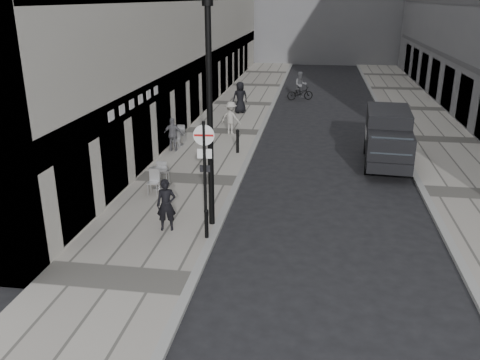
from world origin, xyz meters
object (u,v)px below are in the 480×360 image
object	(u,v)px
walking_man	(166,205)
lamppost	(210,103)
sign_post	(205,164)
cyclist	(300,89)
panel_van	(388,135)

from	to	relation	value
walking_man	lamppost	distance (m)	3.36
sign_post	cyclist	distance (m)	22.65
walking_man	cyclist	xyz separation A→B (m)	(3.18, 22.30, -0.16)
walking_man	sign_post	bearing A→B (deg)	-20.79
panel_van	cyclist	xyz separation A→B (m)	(-4.30, 14.13, -0.51)
lamppost	cyclist	world-z (taller)	lamppost
sign_post	panel_van	world-z (taller)	sign_post
lamppost	panel_van	size ratio (longest dim) A/B	1.39
panel_van	lamppost	bearing A→B (deg)	-125.66
panel_van	cyclist	size ratio (longest dim) A/B	2.51
lamppost	cyclist	size ratio (longest dim) A/B	3.50
walking_man	sign_post	xyz separation A→B (m)	(1.27, -0.21, 1.44)
sign_post	lamppost	distance (m)	1.82
lamppost	cyclist	xyz separation A→B (m)	(1.91, 21.66, -3.20)
sign_post	lamppost	bearing A→B (deg)	85.04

